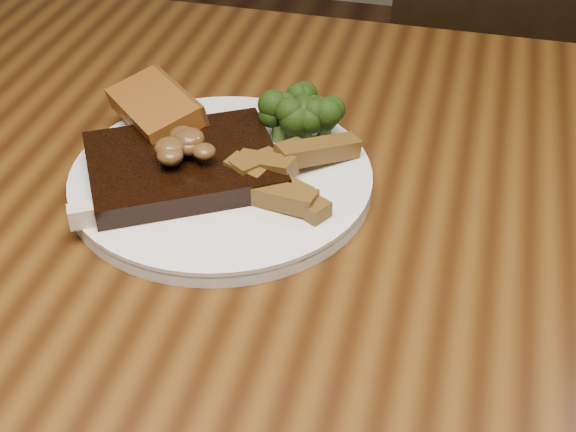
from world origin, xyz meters
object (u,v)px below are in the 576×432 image
Objects in this scene: chair_far at (523,126)px; garlic_bread at (156,125)px; steak at (183,166)px; potato_wedges at (282,175)px; dining_table at (280,320)px; plate at (222,181)px.

chair_far is 0.71m from garlic_bread.
steak is 1.66× the size of garlic_bread.
dining_table is at bearing -77.71° from potato_wedges.
chair_far is at bearing 31.12° from steak.
dining_table is 0.16m from steak.
steak is 0.09m from potato_wedges.
garlic_bread is 0.15m from potato_wedges.
plate is at bearing 176.94° from potato_wedges.
chair_far is at bearing 70.82° from dining_table.
garlic_bread is (-0.15, 0.11, 0.12)m from dining_table.
plate is at bearing 59.11° from chair_far.
potato_wedges is (0.06, -0.00, 0.02)m from plate.
dining_table is 5.83× the size of plate.
garlic_bread is at bearing 50.76° from chair_far.
garlic_bread is at bearing 99.35° from steak.
potato_wedges is (0.14, -0.05, 0.00)m from garlic_bread.
steak is 0.08m from garlic_bread.
steak reaches higher than garlic_bread.
chair_far is 3.36× the size of plate.
potato_wedges is (-0.01, 0.06, 0.12)m from dining_table.
potato_wedges is (-0.24, -0.59, 0.27)m from chair_far.
dining_table is 15.24× the size of potato_wedges.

